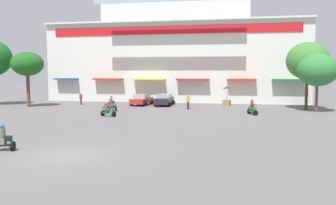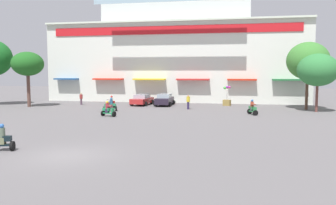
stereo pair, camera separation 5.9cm
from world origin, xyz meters
name	(u,v)px [view 2 (the right image)]	position (x,y,z in m)	size (l,w,h in m)	color
ground_plane	(138,120)	(0.00, 13.00, 0.00)	(128.00, 128.00, 0.00)	#605C5D
colonial_building	(178,38)	(0.00, 35.62, 9.39)	(36.67, 15.47, 22.33)	silver
plaza_tree_0	(28,64)	(-16.04, 21.49, 5.14)	(3.75, 3.85, 6.64)	brown
plaza_tree_1	(318,70)	(16.96, 22.35, 4.42)	(4.20, 4.07, 6.14)	brown
plaza_tree_3	(308,61)	(16.39, 24.52, 5.44)	(4.61, 4.63, 7.53)	brown
parked_car_0	(142,100)	(-3.10, 26.09, 0.70)	(2.63, 4.40, 1.38)	#B12828
parked_car_1	(165,100)	(-0.17, 26.05, 0.75)	(2.38, 4.48, 1.47)	#251D2C
scooter_rider_0	(108,110)	(-3.38, 14.73, 0.61)	(1.55, 0.93, 1.48)	black
scooter_rider_1	(111,103)	(-5.72, 21.90, 0.60)	(0.87, 1.48, 1.46)	black
scooter_rider_2	(110,106)	(-4.71, 18.86, 0.60)	(1.55, 1.07, 1.46)	black
scooter_rider_4	(252,108)	(10.16, 18.66, 0.62)	(1.03, 1.54, 1.52)	black
scooter_rider_5	(0,140)	(-4.00, 0.30, 0.61)	(1.51, 0.87, 1.48)	black
pedestrian_0	(188,101)	(3.30, 22.26, 0.93)	(0.55, 0.55, 1.65)	#2D2348
pedestrian_1	(81,98)	(-10.98, 25.14, 0.86)	(0.55, 0.55, 1.54)	#543A4D
balloon_vendor_cart	(227,99)	(7.54, 27.26, 0.84)	(1.05, 0.87, 2.51)	olive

